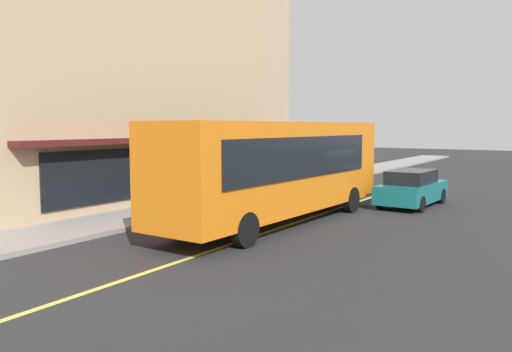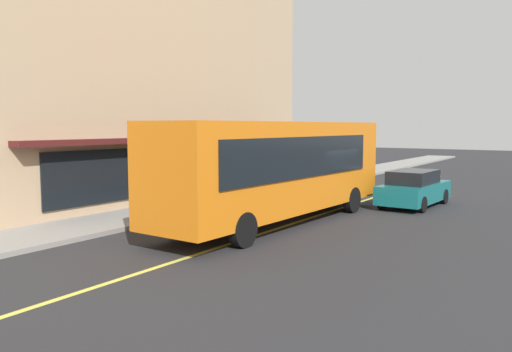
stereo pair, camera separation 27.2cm
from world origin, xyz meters
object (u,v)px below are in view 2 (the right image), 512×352
at_px(traffic_light, 284,142).
at_px(pedestrian_by_curb, 236,177).
at_px(bus, 279,166).
at_px(pedestrian_at_corner, 335,161).
at_px(car_teal, 414,189).
at_px(car_black, 322,178).

relative_size(traffic_light, pedestrian_by_curb, 2.04).
distance_m(bus, traffic_light, 8.48).
xyz_separation_m(bus, pedestrian_at_corner, (13.92, 4.31, -0.75)).
relative_size(car_teal, pedestrian_at_corner, 2.44).
height_order(car_black, pedestrian_at_corner, pedestrian_at_corner).
height_order(traffic_light, pedestrian_at_corner, traffic_light).
xyz_separation_m(traffic_light, car_teal, (-1.00, -6.95, -1.79)).
height_order(traffic_light, car_teal, traffic_light).
distance_m(car_black, pedestrian_at_corner, 6.17).
relative_size(pedestrian_at_corner, pedestrian_by_curb, 1.14).
relative_size(car_black, pedestrian_by_curb, 2.75).
height_order(bus, pedestrian_at_corner, bus).
xyz_separation_m(bus, car_black, (8.09, 2.35, -1.24)).
xyz_separation_m(car_black, pedestrian_by_curb, (-4.52, 2.05, 0.34)).
height_order(car_teal, car_black, same).
bearing_deg(bus, car_black, 16.23).
relative_size(bus, car_black, 2.59).
bearing_deg(pedestrian_by_curb, car_teal, -68.79).
height_order(pedestrian_at_corner, pedestrian_by_curb, pedestrian_at_corner).
distance_m(car_teal, car_black, 5.42).
bearing_deg(car_black, pedestrian_by_curb, 155.60).
xyz_separation_m(car_black, pedestrian_at_corner, (5.84, 1.95, 0.49)).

